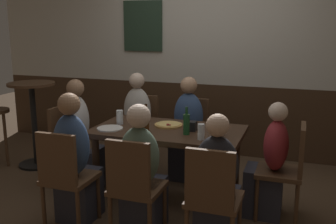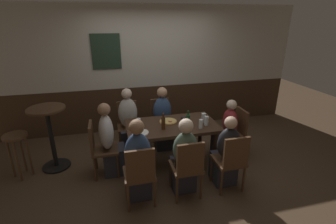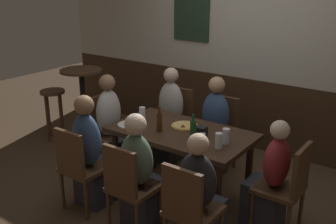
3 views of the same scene
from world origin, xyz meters
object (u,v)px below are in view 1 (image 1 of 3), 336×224
pizza (169,125)px  dining_table (168,138)px  person_mid_near (142,179)px  condiment_caddy (191,126)px  person_right_near (217,192)px  chair_head_east (288,166)px  tumbler_short (201,133)px  chair_right_near (212,195)px  chair_head_west (69,142)px  pint_glass_stout (120,118)px  chair_left_far (141,127)px  pint_glass_pale (217,131)px  chair_mid_near (134,184)px  person_left_near (76,168)px  person_mid_far (187,136)px  person_left_far (136,130)px  chair_mid_far (191,132)px  beer_bottle_brown (146,120)px  chair_left_near (65,174)px  beer_bottle_green (186,124)px  side_bar_table (34,118)px  plate_white_large (110,128)px  person_head_east (269,169)px  person_head_west (82,143)px

pizza → dining_table: bearing=-73.2°
person_mid_near → condiment_caddy: 0.78m
person_right_near → person_mid_near: (-0.64, -0.00, 0.02)m
chair_head_east → tumbler_short: 0.84m
person_mid_near → pizza: bearing=92.5°
chair_right_near → chair_head_west: 1.96m
person_right_near → pint_glass_stout: 1.39m
chair_left_far → pint_glass_pale: 1.55m
chair_head_east → chair_mid_near: same height
person_left_near → tumbler_short: 1.15m
chair_head_east → pizza: 1.21m
person_right_near → pint_glass_stout: bearing=149.8°
person_mid_far → person_right_near: (0.64, -1.32, -0.04)m
dining_table → person_left_far: bearing=133.8°
chair_mid_far → chair_head_east: bearing=-35.9°
chair_mid_far → beer_bottle_brown: bearing=-100.1°
chair_right_near → chair_left_near: (-1.27, 0.00, 0.00)m
dining_table → tumbler_short: 0.49m
tumbler_short → chair_left_near: bearing=-150.6°
person_left_far → pizza: size_ratio=4.19×
dining_table → pizza: (-0.03, 0.11, 0.11)m
chair_right_near → chair_head_east: (0.50, 0.82, 0.00)m
beer_bottle_green → side_bar_table: size_ratio=0.25×
person_left_near → beer_bottle_brown: bearing=48.2°
pint_glass_stout → chair_left_far: bearing=97.6°
pint_glass_stout → plate_white_large: bearing=-91.7°
dining_table → pint_glass_stout: 0.55m
person_head_east → person_left_far: 1.74m
chair_head_west → pint_glass_pale: 1.69m
chair_left_near → chair_head_west: (-0.50, 0.82, 0.00)m
pizza → plate_white_large: pizza is taller
chair_right_near → pizza: 1.18m
chair_head_west → pizza: bearing=5.8°
chair_head_west → pint_glass_stout: 0.68m
chair_mid_near → side_bar_table: (-1.89, 1.22, 0.12)m
chair_mid_near → beer_bottle_brown: 0.78m
person_head_east → side_bar_table: size_ratio=1.02×
pizza → beer_bottle_brown: bearing=-118.4°
chair_mid_near → condiment_caddy: size_ratio=8.00×
dining_table → person_mid_far: person_mid_far is taller
beer_bottle_brown → chair_mid_far: bearing=79.9°
dining_table → tumbler_short: size_ratio=10.25×
plate_white_large → pint_glass_pale: bearing=1.7°
chair_mid_far → tumbler_short: tumbler_short is taller
person_head_west → pint_glass_pale: bearing=-6.0°
dining_table → person_head_west: bearing=180.0°
pint_glass_stout → side_bar_table: bearing=164.7°
person_mid_near → pint_glass_stout: size_ratio=7.80×
plate_white_large → chair_head_west: bearing=162.8°
chair_right_near → chair_head_east: bearing=58.6°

